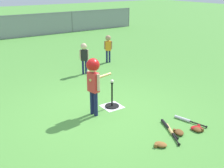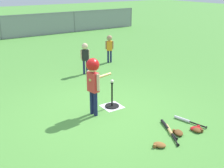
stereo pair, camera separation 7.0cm
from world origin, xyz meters
The scene contains 14 objects.
ground_plane centered at (0.00, 0.00, 0.00)m, with size 60.00×60.00×0.00m, color #51933D.
home_plate centered at (0.32, 0.14, 0.00)m, with size 0.44×0.44×0.01m, color white.
batting_tee centered at (0.32, 0.14, 0.09)m, with size 0.32×0.32×0.58m.
baseball_on_tee centered at (0.32, 0.14, 0.62)m, with size 0.07×0.07×0.07m, color white.
batter_child centered at (-0.21, 0.02, 0.89)m, with size 0.64×0.35×1.25m.
fielder_deep_right centered at (2.26, 3.27, 0.62)m, with size 0.25×0.20×0.96m.
fielder_near_left centered at (0.94, 2.58, 0.62)m, with size 0.28×0.19×0.96m.
spare_bat_silver centered at (1.19, -1.28, 0.03)m, with size 0.24×0.69×0.06m.
spare_bat_wood centered at (0.61, -1.44, 0.03)m, with size 0.38×0.66×0.06m.
spare_bat_black centered at (0.68, -1.26, 0.03)m, with size 0.31×0.69×0.06m.
glove_by_plate centered at (0.70, -1.56, 0.04)m, with size 0.25×0.27×0.07m.
glove_near_bats centered at (1.07, -1.67, 0.04)m, with size 0.21×0.25×0.07m.
glove_tossed_aside centered at (1.10, -1.64, 0.04)m, with size 0.27×0.26×0.07m.
glove_outfield_drop centered at (0.12, -1.67, 0.04)m, with size 0.25×0.27×0.07m.
Camera 1 is at (-2.83, -4.58, 2.67)m, focal length 43.83 mm.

